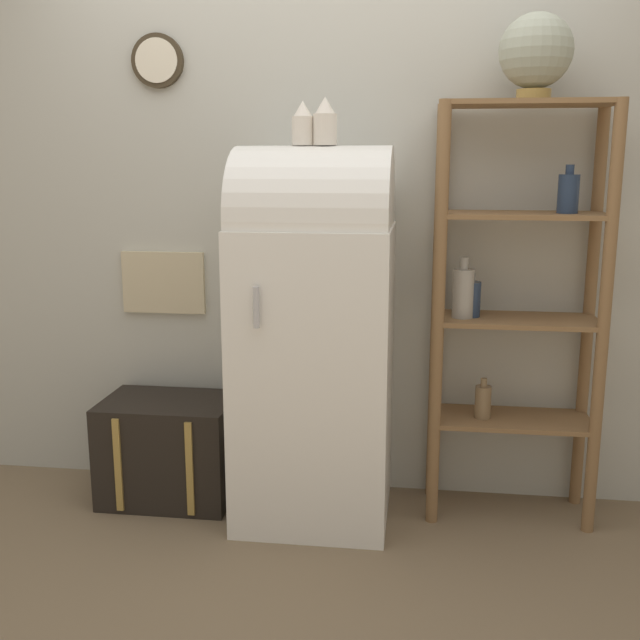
% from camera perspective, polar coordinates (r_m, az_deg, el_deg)
% --- Properties ---
extents(ground_plane, '(12.00, 12.00, 0.00)m').
position_cam_1_polar(ground_plane, '(3.18, -1.07, -16.39)').
color(ground_plane, '#7A664C').
extents(wall_back, '(7.00, 0.09, 2.70)m').
position_cam_1_polar(wall_back, '(3.37, 0.29, 9.24)').
color(wall_back, '#B7B7AD').
rests_on(wall_back, ground_plane).
extents(refrigerator, '(0.64, 0.63, 1.57)m').
position_cam_1_polar(refrigerator, '(3.12, -0.43, -0.74)').
color(refrigerator, white).
rests_on(refrigerator, ground_plane).
extents(suitcase_trunk, '(0.58, 0.41, 0.47)m').
position_cam_1_polar(suitcase_trunk, '(3.51, -11.41, -9.62)').
color(suitcase_trunk, black).
rests_on(suitcase_trunk, ground_plane).
extents(shelf_unit, '(0.70, 0.32, 1.75)m').
position_cam_1_polar(shelf_unit, '(3.20, 14.55, 1.97)').
color(shelf_unit, olive).
rests_on(shelf_unit, ground_plane).
extents(globe, '(0.28, 0.28, 0.32)m').
position_cam_1_polar(globe, '(3.16, 16.13, 19.01)').
color(globe, '#AD8942').
rests_on(globe, shelf_unit).
extents(vase_left, '(0.09, 0.09, 0.17)m').
position_cam_1_polar(vase_left, '(3.06, -1.31, 14.65)').
color(vase_left, silver).
rests_on(vase_left, refrigerator).
extents(vase_center, '(0.09, 0.09, 0.19)m').
position_cam_1_polar(vase_center, '(3.04, 0.39, 14.79)').
color(vase_center, silver).
rests_on(vase_center, refrigerator).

